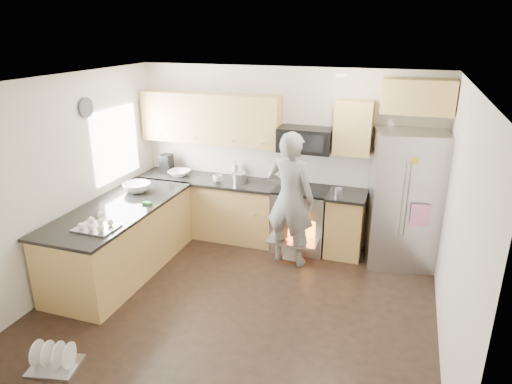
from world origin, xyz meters
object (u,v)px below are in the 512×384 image
(stove_range, at_px, (301,205))
(person, at_px, (290,199))
(dish_rack, at_px, (54,361))
(refrigerator, at_px, (405,199))

(stove_range, bearing_deg, person, -95.37)
(stove_range, distance_m, dish_rack, 3.73)
(stove_range, bearing_deg, refrigerator, 0.30)
(dish_rack, bearing_deg, stove_range, 63.37)
(refrigerator, bearing_deg, person, -171.19)
(stove_range, relative_size, refrigerator, 0.96)
(dish_rack, bearing_deg, refrigerator, 47.06)
(stove_range, distance_m, refrigerator, 1.44)
(refrigerator, xyz_separation_m, dish_rack, (-3.07, -3.30, -0.86))
(person, bearing_deg, stove_range, -85.88)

